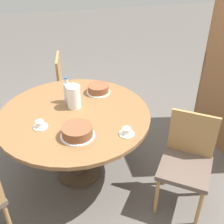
{
  "coord_description": "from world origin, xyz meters",
  "views": [
    {
      "loc": [
        2.14,
        -0.18,
        2.14
      ],
      "look_at": [
        0.0,
        0.35,
        0.7
      ],
      "focal_mm": 45.0,
      "sensor_mm": 36.0,
      "label": 1
    }
  ],
  "objects_px": {
    "water_bottle": "(67,92)",
    "cup_b": "(127,132)",
    "coffee_pot": "(74,96)",
    "cake_second": "(98,89)",
    "chair_b": "(71,86)",
    "cup_a": "(40,125)",
    "chair_a": "(187,160)",
    "cake_main": "(77,132)"
  },
  "relations": [
    {
      "from": "cake_main",
      "to": "cake_second",
      "type": "relative_size",
      "value": 1.16
    },
    {
      "from": "water_bottle",
      "to": "cup_a",
      "type": "height_order",
      "value": "water_bottle"
    },
    {
      "from": "chair_b",
      "to": "chair_a",
      "type": "bearing_deg",
      "value": -145.66
    },
    {
      "from": "chair_b",
      "to": "cake_main",
      "type": "height_order",
      "value": "chair_b"
    },
    {
      "from": "cake_second",
      "to": "cup_b",
      "type": "relative_size",
      "value": 1.92
    },
    {
      "from": "coffee_pot",
      "to": "cake_second",
      "type": "height_order",
      "value": "coffee_pot"
    },
    {
      "from": "chair_a",
      "to": "cake_main",
      "type": "distance_m",
      "value": 0.97
    },
    {
      "from": "chair_b",
      "to": "cup_a",
      "type": "distance_m",
      "value": 1.27
    },
    {
      "from": "chair_a",
      "to": "cake_second",
      "type": "bearing_deg",
      "value": 159.39
    },
    {
      "from": "chair_a",
      "to": "coffee_pot",
      "type": "distance_m",
      "value": 1.15
    },
    {
      "from": "cake_second",
      "to": "cup_a",
      "type": "relative_size",
      "value": 1.92
    },
    {
      "from": "cup_a",
      "to": "coffee_pot",
      "type": "bearing_deg",
      "value": 127.81
    },
    {
      "from": "cake_main",
      "to": "cup_a",
      "type": "xyz_separation_m",
      "value": [
        -0.2,
        -0.29,
        -0.02
      ]
    },
    {
      "from": "coffee_pot",
      "to": "cup_b",
      "type": "xyz_separation_m",
      "value": [
        0.52,
        0.35,
        -0.09
      ]
    },
    {
      "from": "water_bottle",
      "to": "cup_b",
      "type": "relative_size",
      "value": 2.08
    },
    {
      "from": "water_bottle",
      "to": "cup_b",
      "type": "height_order",
      "value": "water_bottle"
    },
    {
      "from": "chair_b",
      "to": "cup_a",
      "type": "bearing_deg",
      "value": 169.82
    },
    {
      "from": "chair_a",
      "to": "chair_b",
      "type": "height_order",
      "value": "same"
    },
    {
      "from": "chair_a",
      "to": "cake_second",
      "type": "xyz_separation_m",
      "value": [
        -0.88,
        -0.58,
        0.3
      ]
    },
    {
      "from": "chair_a",
      "to": "water_bottle",
      "type": "height_order",
      "value": "water_bottle"
    },
    {
      "from": "chair_a",
      "to": "cup_a",
      "type": "distance_m",
      "value": 1.28
    },
    {
      "from": "water_bottle",
      "to": "cup_a",
      "type": "relative_size",
      "value": 2.08
    },
    {
      "from": "chair_b",
      "to": "cake_main",
      "type": "xyz_separation_m",
      "value": [
        1.37,
        -0.1,
        0.31
      ]
    },
    {
      "from": "chair_a",
      "to": "cup_b",
      "type": "bearing_deg",
      "value": -160.61
    },
    {
      "from": "cake_main",
      "to": "coffee_pot",
      "type": "bearing_deg",
      "value": 175.5
    },
    {
      "from": "chair_a",
      "to": "cup_a",
      "type": "height_order",
      "value": "chair_a"
    },
    {
      "from": "cake_second",
      "to": "cup_b",
      "type": "bearing_deg",
      "value": 6.26
    },
    {
      "from": "coffee_pot",
      "to": "water_bottle",
      "type": "relative_size",
      "value": 0.99
    },
    {
      "from": "cake_main",
      "to": "cake_second",
      "type": "distance_m",
      "value": 0.73
    },
    {
      "from": "chair_a",
      "to": "cup_b",
      "type": "height_order",
      "value": "chair_a"
    },
    {
      "from": "cup_a",
      "to": "chair_a",
      "type": "bearing_deg",
      "value": 70.3
    },
    {
      "from": "chair_b",
      "to": "cake_second",
      "type": "relative_size",
      "value": 3.65
    },
    {
      "from": "coffee_pot",
      "to": "cake_second",
      "type": "xyz_separation_m",
      "value": [
        -0.21,
        0.27,
        -0.08
      ]
    },
    {
      "from": "chair_b",
      "to": "cake_second",
      "type": "height_order",
      "value": "chair_b"
    },
    {
      "from": "chair_a",
      "to": "cake_main",
      "type": "bearing_deg",
      "value": -158.08
    },
    {
      "from": "cake_main",
      "to": "chair_a",
      "type": "bearing_deg",
      "value": 75.86
    },
    {
      "from": "cup_a",
      "to": "water_bottle",
      "type": "bearing_deg",
      "value": 142.57
    },
    {
      "from": "chair_b",
      "to": "cup_a",
      "type": "height_order",
      "value": "chair_b"
    },
    {
      "from": "water_bottle",
      "to": "cake_main",
      "type": "bearing_deg",
      "value": 1.26
    },
    {
      "from": "chair_a",
      "to": "chair_b",
      "type": "xyz_separation_m",
      "value": [
        -1.6,
        -0.79,
        0.0
      ]
    },
    {
      "from": "cake_main",
      "to": "water_bottle",
      "type": "bearing_deg",
      "value": -178.74
    },
    {
      "from": "chair_b",
      "to": "coffee_pot",
      "type": "height_order",
      "value": "coffee_pot"
    }
  ]
}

